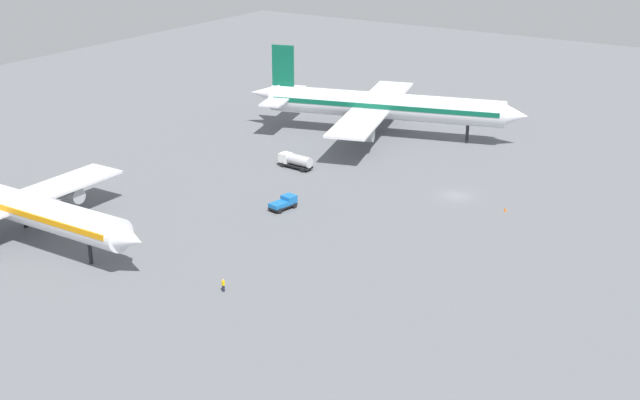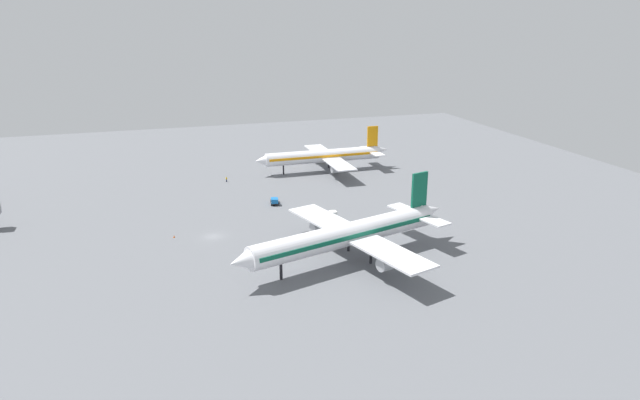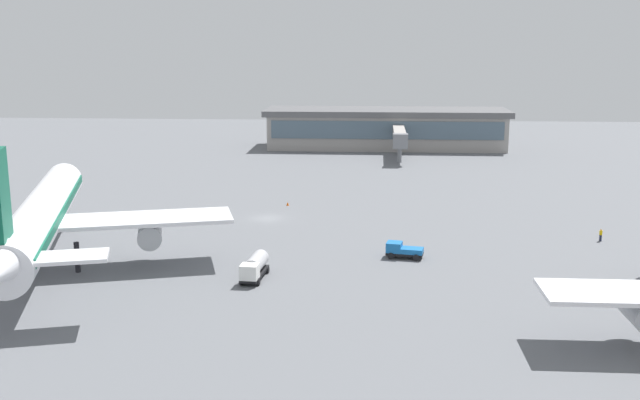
{
  "view_description": "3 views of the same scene",
  "coord_description": "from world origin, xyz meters",
  "px_view_note": "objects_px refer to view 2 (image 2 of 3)",
  "views": [
    {
      "loc": [
        -116.39,
        -49.34,
        46.99
      ],
      "look_at": [
        -25.45,
        9.23,
        5.57
      ],
      "focal_mm": 47.36,
      "sensor_mm": 36.0,
      "label": 1
    },
    {
      "loc": [
        126.19,
        -13.11,
        50.05
      ],
      "look_at": [
        -7.62,
        29.33,
        3.9
      ],
      "focal_mm": 31.36,
      "sensor_mm": 36.0,
      "label": 2
    },
    {
      "loc": [
        -15.09,
        107.63,
        25.73
      ],
      "look_at": [
        -8.67,
        11.35,
        5.29
      ],
      "focal_mm": 41.94,
      "sensor_mm": 36.0,
      "label": 3
    }
  ],
  "objects_px": {
    "pushback_tractor": "(275,201)",
    "safety_cone_near_gate": "(174,236)",
    "fuel_truck": "(325,215)",
    "ground_crew_worker": "(226,179)",
    "airplane_taxiing": "(348,234)",
    "airplane_at_gate": "(325,156)"
  },
  "relations": [
    {
      "from": "pushback_tractor",
      "to": "safety_cone_near_gate",
      "type": "relative_size",
      "value": 7.8
    },
    {
      "from": "pushback_tractor",
      "to": "safety_cone_near_gate",
      "type": "bearing_deg",
      "value": -48.16
    },
    {
      "from": "pushback_tractor",
      "to": "fuel_truck",
      "type": "height_order",
      "value": "fuel_truck"
    },
    {
      "from": "pushback_tractor",
      "to": "ground_crew_worker",
      "type": "distance_m",
      "value": 28.08
    },
    {
      "from": "ground_crew_worker",
      "to": "safety_cone_near_gate",
      "type": "xyz_separation_m",
      "value": [
        43.59,
        -19.06,
        -0.55
      ]
    },
    {
      "from": "airplane_taxiing",
      "to": "fuel_truck",
      "type": "height_order",
      "value": "airplane_taxiing"
    },
    {
      "from": "fuel_truck",
      "to": "airplane_taxiing",
      "type": "bearing_deg",
      "value": -91.28
    },
    {
      "from": "ground_crew_worker",
      "to": "safety_cone_near_gate",
      "type": "bearing_deg",
      "value": 26.19
    },
    {
      "from": "airplane_at_gate",
      "to": "fuel_truck",
      "type": "distance_m",
      "value": 48.83
    },
    {
      "from": "airplane_at_gate",
      "to": "ground_crew_worker",
      "type": "xyz_separation_m",
      "value": [
        3.15,
        -33.93,
        -4.4
      ]
    },
    {
      "from": "airplane_taxiing",
      "to": "ground_crew_worker",
      "type": "bearing_deg",
      "value": -92.9
    },
    {
      "from": "airplane_taxiing",
      "to": "ground_crew_worker",
      "type": "xyz_separation_m",
      "value": [
        -68.36,
        -15.95,
        -5.19
      ]
    },
    {
      "from": "airplane_at_gate",
      "to": "pushback_tractor",
      "type": "distance_m",
      "value": 38.57
    },
    {
      "from": "airplane_at_gate",
      "to": "pushback_tractor",
      "type": "xyz_separation_m",
      "value": [
        29.56,
        -24.4,
        -4.27
      ]
    },
    {
      "from": "airplane_at_gate",
      "to": "airplane_taxiing",
      "type": "bearing_deg",
      "value": 75.79
    },
    {
      "from": "pushback_tractor",
      "to": "safety_cone_near_gate",
      "type": "distance_m",
      "value": 33.36
    },
    {
      "from": "fuel_truck",
      "to": "ground_crew_worker",
      "type": "height_order",
      "value": "fuel_truck"
    },
    {
      "from": "pushback_tractor",
      "to": "ground_crew_worker",
      "type": "bearing_deg",
      "value": -149.33
    },
    {
      "from": "airplane_taxiing",
      "to": "pushback_tractor",
      "type": "bearing_deg",
      "value": -97.33
    },
    {
      "from": "airplane_at_gate",
      "to": "safety_cone_near_gate",
      "type": "xyz_separation_m",
      "value": [
        46.74,
        -52.98,
        -4.94
      ]
    },
    {
      "from": "airplane_at_gate",
      "to": "ground_crew_worker",
      "type": "distance_m",
      "value": 34.36
    },
    {
      "from": "airplane_at_gate",
      "to": "airplane_taxiing",
      "type": "relative_size",
      "value": 0.88
    }
  ]
}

